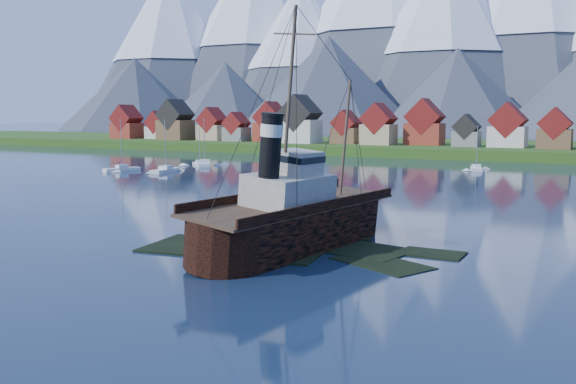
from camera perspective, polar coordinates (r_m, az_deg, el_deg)
The scene contains 11 objects.
ground at distance 64.62m, azimuth -1.50°, elevation -5.05°, with size 1400.00×1400.00×0.00m, color #16253D.
shoal at distance 65.73m, azimuth 0.78°, elevation -5.15°, with size 31.71×21.24×1.14m.
shore_bank at distance 227.59m, azimuth 20.01°, elevation 3.20°, with size 600.00×80.00×3.20m, color #224012.
seawall at distance 190.10m, azimuth 18.41°, elevation 2.59°, with size 600.00×2.50×2.00m, color #3F3D38.
town at distance 216.99m, azimuth 10.71°, elevation 5.71°, with size 250.96×16.69×17.30m.
tugboat_wreck at distance 65.14m, azimuth 1.13°, elevation -2.18°, with size 7.22×31.10×24.64m.
sailboat_a at distance 150.45m, azimuth -10.81°, elevation 1.85°, with size 4.14×10.68×12.70m.
sailboat_b at distance 155.50m, azimuth -14.55°, elevation 1.92°, with size 5.05×9.02×12.75m.
sailboat_c at distance 168.35m, azimuth -7.84°, elevation 2.44°, with size 7.78×7.26×10.98m.
sailboat_e at distance 159.70m, azimuth 16.38°, elevation 1.97°, with size 4.69×9.86×11.10m.
sailboat_f at distance 167.91m, azimuth -7.42°, elevation 2.44°, with size 8.63×10.61×12.76m.
Camera 1 is at (31.00, -55.07, 13.51)m, focal length 40.00 mm.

